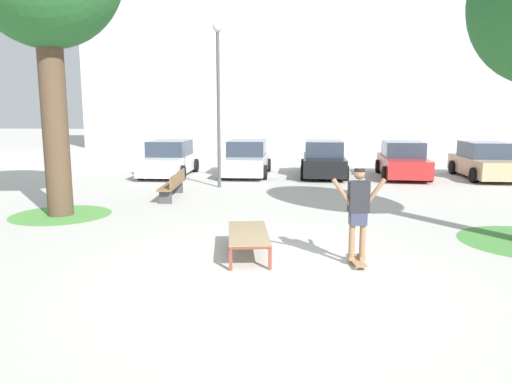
% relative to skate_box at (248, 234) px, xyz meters
% --- Properties ---
extents(ground_plane, '(120.00, 120.00, 0.00)m').
position_rel_skate_box_xyz_m(ground_plane, '(0.67, -0.82, -0.41)').
color(ground_plane, '#B7B5AD').
extents(building_facade, '(33.16, 4.00, 13.16)m').
position_rel_skate_box_xyz_m(building_facade, '(1.41, 27.39, 6.16)').
color(building_facade, silver).
rests_on(building_facade, ground).
extents(skate_box, '(1.05, 2.00, 0.46)m').
position_rel_skate_box_xyz_m(skate_box, '(0.00, 0.00, 0.00)').
color(skate_box, brown).
rests_on(skate_box, ground).
extents(skateboard, '(0.33, 0.82, 0.09)m').
position_rel_skate_box_xyz_m(skateboard, '(2.06, -0.41, -0.34)').
color(skateboard, '#9E754C').
rests_on(skateboard, ground).
extents(skater, '(1.00, 0.33, 1.69)m').
position_rel_skate_box_xyz_m(skater, '(2.06, -0.41, 0.66)').
color(skater, '#8E6647').
rests_on(skater, skateboard).
extents(grass_patch_near_left, '(2.65, 2.65, 0.01)m').
position_rel_skate_box_xyz_m(grass_patch_near_left, '(-5.48, 3.13, -0.41)').
color(grass_patch_near_left, '#519342').
rests_on(grass_patch_near_left, ground).
extents(car_white, '(1.96, 4.22, 1.50)m').
position_rel_skate_box_xyz_m(car_white, '(-4.74, 11.22, 0.28)').
color(car_white, silver).
rests_on(car_white, ground).
extents(car_silver, '(1.97, 4.23, 1.50)m').
position_rel_skate_box_xyz_m(car_silver, '(-1.45, 11.70, 0.28)').
color(car_silver, '#B7BABF').
rests_on(car_silver, ground).
extents(car_black, '(1.93, 4.20, 1.50)m').
position_rel_skate_box_xyz_m(car_black, '(1.85, 11.76, 0.28)').
color(car_black, black).
rests_on(car_black, ground).
extents(car_red, '(2.04, 4.26, 1.50)m').
position_rel_skate_box_xyz_m(car_red, '(5.15, 11.74, 0.28)').
color(car_red, red).
rests_on(car_red, ground).
extents(car_tan, '(1.99, 4.24, 1.50)m').
position_rel_skate_box_xyz_m(car_tan, '(8.44, 11.71, 0.28)').
color(car_tan, tan).
rests_on(car_tan, ground).
extents(park_bench, '(0.62, 2.43, 0.83)m').
position_rel_skate_box_xyz_m(park_bench, '(-3.13, 5.93, 0.03)').
color(park_bench, brown).
rests_on(park_bench, ground).
extents(light_post, '(0.36, 0.36, 5.83)m').
position_rel_skate_box_xyz_m(light_post, '(-2.04, 8.26, 3.41)').
color(light_post, '#4C4C51').
rests_on(light_post, ground).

